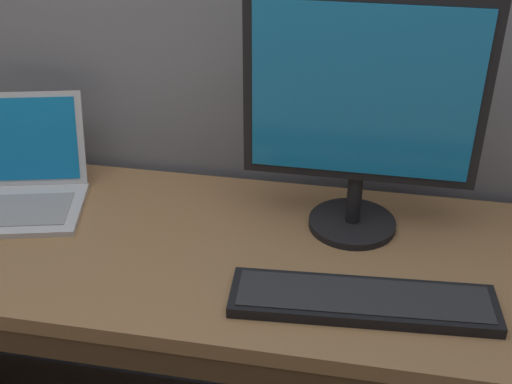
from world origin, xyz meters
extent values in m
cube|color=#A87A4C|center=(0.00, 0.00, 0.76)|extent=(1.74, 0.58, 0.03)
cube|color=brown|center=(0.00, -0.28, 0.71)|extent=(1.67, 0.02, 0.06)
cube|color=white|center=(-0.45, 0.04, 0.78)|extent=(0.36, 0.28, 0.01)
cube|color=#ACACAC|center=(-0.45, 0.03, 0.79)|extent=(0.29, 0.20, 0.00)
cube|color=white|center=(-0.48, 0.17, 0.89)|extent=(0.32, 0.15, 0.21)
cube|color=#198CD8|center=(-0.48, 0.17, 0.90)|extent=(0.29, 0.13, 0.19)
cylinder|color=black|center=(0.32, 0.13, 0.78)|extent=(0.19, 0.19, 0.02)
cylinder|color=black|center=(0.32, 0.13, 0.85)|extent=(0.03, 0.03, 0.11)
cube|color=black|center=(0.32, 0.11, 1.10)|extent=(0.48, 0.02, 0.39)
cube|color=#198CD8|center=(0.32, 0.10, 1.10)|extent=(0.44, 0.00, 0.35)
cube|color=black|center=(0.36, -0.14, 0.79)|extent=(0.50, 0.16, 0.02)
cube|color=#2D2D30|center=(0.36, -0.14, 0.80)|extent=(0.47, 0.14, 0.00)
camera|label=1|loc=(0.33, -1.09, 1.57)|focal=45.55mm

